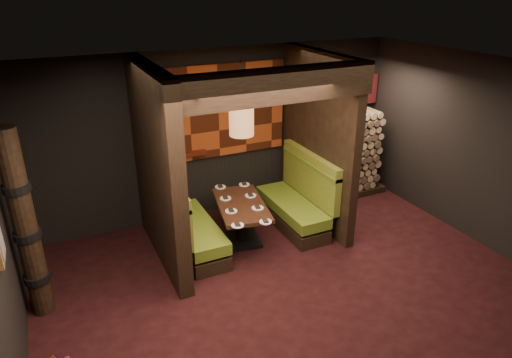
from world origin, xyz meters
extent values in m
cube|color=black|center=(0.00, 0.00, -0.01)|extent=(6.50, 5.50, 0.02)
cube|color=black|center=(0.00, 0.00, 2.86)|extent=(6.50, 5.50, 0.02)
cube|color=black|center=(0.00, 2.76, 1.43)|extent=(6.50, 0.02, 2.85)
cube|color=black|center=(0.00, -2.76, 1.43)|extent=(6.50, 0.02, 2.85)
cube|color=black|center=(3.26, 0.00, 1.43)|extent=(0.02, 5.50, 2.85)
cube|color=black|center=(-1.35, 1.65, 1.43)|extent=(0.20, 2.20, 2.85)
cube|color=black|center=(1.30, 1.70, 1.43)|extent=(0.15, 2.10, 2.85)
cube|color=black|center=(-0.02, 0.70, 2.63)|extent=(2.85, 0.18, 0.44)
cube|color=#A54117|center=(-0.02, 2.71, 1.82)|extent=(2.40, 0.06, 1.55)
cube|color=#A54117|center=(-1.23, 1.82, 1.85)|extent=(0.04, 1.85, 1.45)
cube|color=#50180D|center=(-0.60, 2.65, 1.18)|extent=(0.60, 0.12, 0.07)
cube|color=black|center=(-0.85, 1.65, 0.11)|extent=(0.55, 1.60, 0.22)
cube|color=#59741D|center=(-0.85, 1.65, 0.36)|extent=(0.55, 1.60, 0.18)
cube|color=#5F6320|center=(-1.19, 1.65, 0.75)|extent=(0.12, 1.60, 0.78)
cube|color=#59741D|center=(-1.19, 1.65, 1.10)|extent=(0.15, 1.60, 0.06)
cube|color=black|center=(0.82, 1.65, 0.11)|extent=(0.55, 1.60, 0.22)
cube|color=#59741D|center=(0.82, 1.65, 0.36)|extent=(0.55, 1.60, 0.18)
cube|color=#5F6320|center=(1.16, 1.65, 0.75)|extent=(0.12, 1.60, 0.78)
cube|color=#59741D|center=(1.16, 1.65, 1.10)|extent=(0.15, 1.60, 0.06)
cube|color=black|center=(-0.14, 1.53, 0.03)|extent=(0.65, 0.65, 0.06)
cylinder|color=black|center=(-0.14, 1.53, 0.31)|extent=(0.20, 0.20, 0.62)
cube|color=#392315|center=(-0.14, 1.53, 0.65)|extent=(0.93, 1.40, 0.06)
cylinder|color=white|center=(-0.47, 0.92, 0.69)|extent=(0.18, 0.18, 0.01)
cube|color=black|center=(-0.47, 0.92, 0.70)|extent=(0.09, 0.12, 0.02)
cylinder|color=white|center=(-0.07, 0.84, 0.69)|extent=(0.18, 0.18, 0.01)
cube|color=black|center=(-0.07, 0.84, 0.70)|extent=(0.09, 0.12, 0.02)
cylinder|color=white|center=(-0.38, 1.35, 0.69)|extent=(0.18, 0.18, 0.01)
cube|color=black|center=(-0.38, 1.35, 0.70)|extent=(0.09, 0.12, 0.02)
cylinder|color=white|center=(0.01, 1.27, 0.69)|extent=(0.18, 0.18, 0.01)
cube|color=black|center=(0.01, 1.27, 0.70)|extent=(0.09, 0.12, 0.02)
cylinder|color=white|center=(-0.30, 1.78, 0.69)|extent=(0.18, 0.18, 0.01)
cube|color=black|center=(-0.30, 1.78, 0.70)|extent=(0.09, 0.12, 0.02)
cylinder|color=white|center=(0.10, 1.70, 0.69)|extent=(0.18, 0.18, 0.01)
cube|color=black|center=(0.10, 1.70, 0.70)|extent=(0.09, 0.12, 0.02)
cylinder|color=white|center=(-0.21, 2.21, 0.69)|extent=(0.18, 0.18, 0.01)
cube|color=black|center=(-0.21, 2.21, 0.70)|extent=(0.09, 0.12, 0.02)
cylinder|color=white|center=(0.18, 2.14, 0.69)|extent=(0.18, 0.18, 0.01)
cube|color=black|center=(0.18, 2.14, 0.70)|extent=(0.09, 0.12, 0.02)
cylinder|color=olive|center=(-0.14, 1.48, 2.02)|extent=(0.35, 0.35, 0.45)
sphere|color=#FFC672|center=(-0.14, 1.48, 2.02)|extent=(0.18, 0.18, 0.18)
cylinder|color=black|center=(-0.14, 1.48, 2.55)|extent=(0.02, 0.02, 0.61)
cube|color=#3F3F3F|center=(-3.20, 0.10, 1.62)|extent=(0.01, 0.27, 0.36)
cylinder|color=black|center=(-3.05, 1.10, 1.20)|extent=(0.26, 0.26, 2.40)
cylinder|color=black|center=(-3.05, 1.10, 0.50)|extent=(0.31, 0.31, 0.09)
cylinder|color=black|center=(-3.05, 1.10, 1.10)|extent=(0.31, 0.31, 0.09)
cylinder|color=black|center=(-3.05, 1.10, 1.70)|extent=(0.31, 0.31, 0.09)
cube|color=black|center=(2.29, 2.35, 0.06)|extent=(1.73, 0.70, 0.12)
cube|color=brown|center=(2.29, 2.35, 0.88)|extent=(1.73, 0.70, 1.52)
cube|color=maroon|center=(2.29, 2.68, 1.92)|extent=(1.83, 0.10, 0.56)
cube|color=black|center=(1.39, 1.96, 1.43)|extent=(0.08, 0.08, 2.85)
camera|label=1|loc=(-2.63, -4.20, 3.82)|focal=32.00mm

